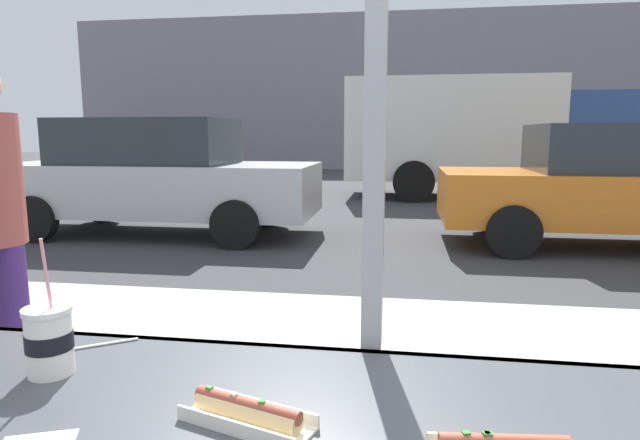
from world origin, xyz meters
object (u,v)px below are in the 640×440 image
Objects in this scene: soda_cup_left at (49,340)px; parked_car_silver at (156,176)px; parked_car_orange at (611,185)px; box_truck at (483,132)px; hotdog_tray_near at (247,412)px.

parked_car_silver is (-2.82, 6.38, -0.17)m from soda_cup_left.
soda_cup_left is at bearing -118.18° from parked_car_orange.
box_truck reaches higher than parked_car_orange.
box_truck is at bearing 80.15° from hotdog_tray_near.
soda_cup_left is 0.07× the size of parked_car_orange.
box_truck reaches higher than parked_car_silver.
parked_car_orange is 5.56m from box_truck.
soda_cup_left is 7.24m from parked_car_orange.
parked_car_silver reaches higher than parked_car_orange.
parked_car_silver reaches higher than hotdog_tray_near.
hotdog_tray_near is 12.16m from box_truck.
soda_cup_left is at bearing -102.22° from box_truck.
parked_car_silver is at bearing 113.84° from soda_cup_left.
parked_car_silver is (-3.30, 6.51, -0.11)m from hotdog_tray_near.
hotdog_tray_near is 0.06× the size of parked_car_orange.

